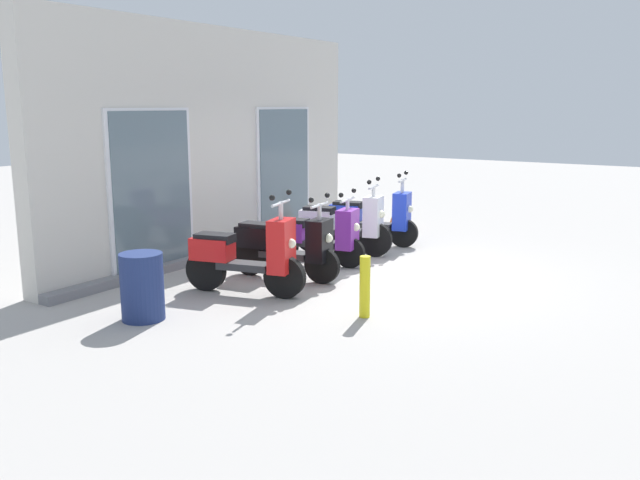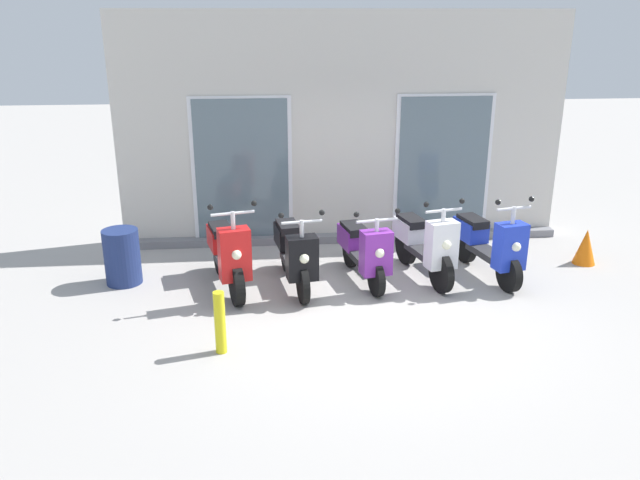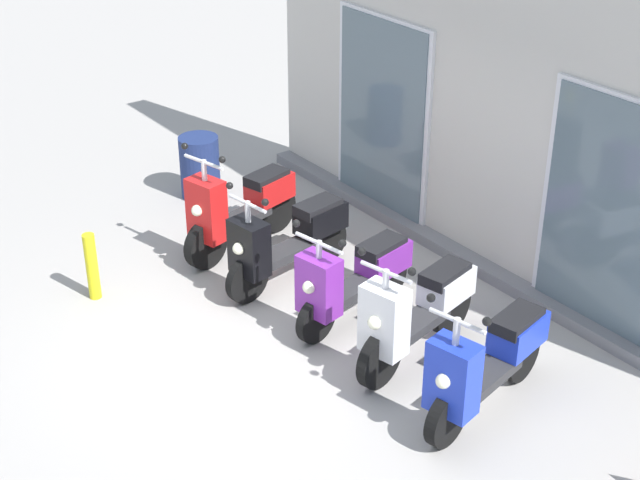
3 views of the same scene
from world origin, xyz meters
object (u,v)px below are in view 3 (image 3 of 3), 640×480
(scooter_white, at_px, (416,312))
(scooter_blue, at_px, (486,363))
(scooter_red, at_px, (239,208))
(curb_bollard, at_px, (92,266))
(trash_bin, at_px, (200,167))
(scooter_purple, at_px, (353,277))
(scooter_black, at_px, (287,239))

(scooter_white, height_order, scooter_blue, scooter_blue)
(scooter_red, relative_size, scooter_white, 1.00)
(curb_bollard, bearing_deg, scooter_red, 89.53)
(scooter_blue, distance_m, curb_bollard, 3.97)
(scooter_red, xyz_separation_m, trash_bin, (-1.42, 0.33, -0.12))
(scooter_red, distance_m, curb_bollard, 1.69)
(scooter_white, bearing_deg, scooter_purple, -177.63)
(scooter_blue, relative_size, curb_bollard, 2.26)
(scooter_purple, relative_size, trash_bin, 1.99)
(scooter_red, height_order, scooter_purple, scooter_red)
(scooter_black, relative_size, scooter_white, 1.00)
(scooter_red, bearing_deg, curb_bollard, -90.47)
(scooter_red, xyz_separation_m, curb_bollard, (-0.01, -1.69, -0.14))
(scooter_purple, distance_m, curb_bollard, 2.56)
(scooter_black, relative_size, scooter_purple, 1.06)
(scooter_red, height_order, scooter_blue, scooter_red)
(scooter_purple, bearing_deg, scooter_blue, -0.15)
(curb_bollard, bearing_deg, scooter_white, 34.74)
(scooter_black, relative_size, trash_bin, 2.12)
(scooter_blue, bearing_deg, curb_bollard, -153.03)
(scooter_red, distance_m, scooter_blue, 3.53)
(scooter_white, bearing_deg, scooter_red, -176.70)
(trash_bin, bearing_deg, scooter_red, -13.29)
(scooter_purple, relative_size, scooter_blue, 0.95)
(scooter_blue, relative_size, trash_bin, 2.10)
(scooter_blue, xyz_separation_m, trash_bin, (-4.94, 0.22, -0.10))
(scooter_black, xyz_separation_m, scooter_purple, (0.93, 0.10, -0.03))
(scooter_purple, distance_m, scooter_white, 0.84)
(scooter_red, relative_size, scooter_blue, 1.01)
(scooter_black, height_order, scooter_white, scooter_white)
(trash_bin, bearing_deg, scooter_purple, -3.86)
(scooter_purple, xyz_separation_m, scooter_blue, (1.73, -0.00, 0.02))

